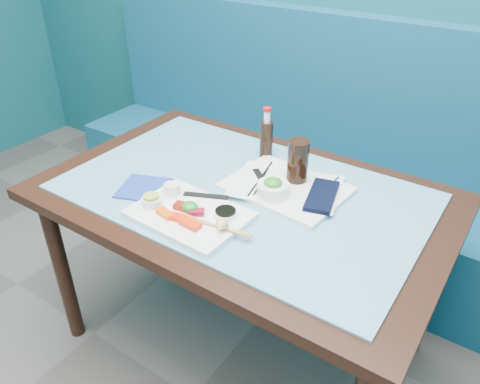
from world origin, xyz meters
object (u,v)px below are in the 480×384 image
Objects in this scene: cola_glass at (298,161)px; sashimi_plate at (189,215)px; serving_tray at (286,188)px; dining_table at (242,212)px; blue_napkin at (144,188)px; seaweed_bowl at (273,189)px; booth_bench at (333,183)px; cola_bottle_body at (266,140)px.

sashimi_plate is at bearing -115.84° from cola_glass.
dining_table is at bearing -139.21° from serving_tray.
seaweed_bowl is at bearing 26.29° from blue_napkin.
booth_bench is 7.58× the size of serving_tray.
dining_table is 9.81× the size of cola_bottle_body.
booth_bench reaches higher than serving_tray.
booth_bench is at bearing 100.83° from cola_glass.
dining_table is at bearing -173.53° from seaweed_bowl.
sashimi_plate is (-0.05, -1.07, 0.39)m from booth_bench.
dining_table is 0.17m from seaweed_bowl.
dining_table is 0.36m from blue_napkin.
cola_glass is 0.94× the size of blue_napkin.
cola_bottle_body reaches higher than dining_table.
blue_napkin is (-0.22, -0.45, -0.07)m from cola_bottle_body.
seaweed_bowl reaches higher than sashimi_plate.
booth_bench is 27.95× the size of seaweed_bowl.
cola_glass is (0.13, -0.70, 0.47)m from booth_bench.
seaweed_bowl is (0.16, 0.24, 0.03)m from sashimi_plate.
cola_bottle_body is (-0.20, 0.12, -0.02)m from cola_glass.
cola_glass reaches higher than dining_table.
booth_bench is 1.13m from blue_napkin.
booth_bench is 18.54× the size of blue_napkin.
booth_bench is 0.85m from cola_glass.
blue_napkin is (-0.41, -0.27, -0.00)m from serving_tray.
dining_table is 8.65× the size of blue_napkin.
seaweed_bowl is at bearing -82.19° from booth_bench.
seaweed_bowl is (-0.01, -0.07, 0.03)m from serving_tray.
dining_table is 9.22× the size of cola_glass.
sashimi_plate reaches higher than blue_napkin.
seaweed_bowl is 0.71× the size of cola_glass.
cola_glass is (0.13, 0.14, 0.18)m from dining_table.
blue_napkin is (-0.40, -0.20, -0.03)m from seaweed_bowl.
serving_tray is (0.17, 0.32, -0.00)m from sashimi_plate.
cola_glass is 0.54m from blue_napkin.
cola_bottle_body is at bearing -96.59° from booth_bench.
cola_bottle_body is (-0.18, 0.25, 0.04)m from seaweed_bowl.
cola_bottle_body is at bearing 63.66° from blue_napkin.
booth_bench is at bearing 74.27° from blue_napkin.
sashimi_plate is (-0.05, -0.23, 0.10)m from dining_table.
blue_napkin is (-0.24, 0.04, -0.01)m from sashimi_plate.
serving_tray is 0.27m from cola_bottle_body.
blue_napkin is (-0.29, -0.19, 0.09)m from dining_table.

